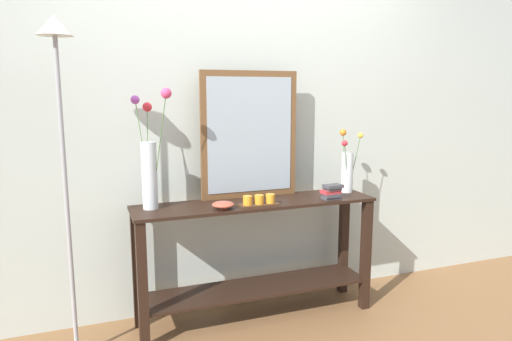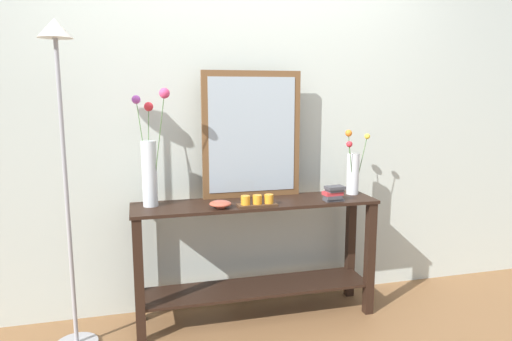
{
  "view_description": "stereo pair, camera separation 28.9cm",
  "coord_description": "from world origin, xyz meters",
  "px_view_note": "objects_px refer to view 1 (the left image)",
  "views": [
    {
      "loc": [
        -1.0,
        -2.67,
        1.46
      ],
      "look_at": [
        0.0,
        0.0,
        0.98
      ],
      "focal_mm": 32.41,
      "sensor_mm": 36.0,
      "label": 1
    },
    {
      "loc": [
        -0.72,
        -2.76,
        1.46
      ],
      "look_at": [
        0.0,
        0.0,
        0.98
      ],
      "focal_mm": 32.41,
      "sensor_mm": 36.0,
      "label": 2
    }
  ],
  "objects_px": {
    "vase_right": "(347,168)",
    "book_stack": "(332,192)",
    "tall_vase_left": "(150,165)",
    "decorative_bowl": "(223,205)",
    "console_table": "(256,247)",
    "candle_tray": "(259,201)",
    "floor_lamp": "(62,135)",
    "mirror_leaning": "(250,135)"
  },
  "relations": [
    {
      "from": "book_stack",
      "to": "vase_right",
      "type": "bearing_deg",
      "value": 36.77
    },
    {
      "from": "decorative_bowl",
      "to": "tall_vase_left",
      "type": "bearing_deg",
      "value": 158.41
    },
    {
      "from": "console_table",
      "to": "book_stack",
      "type": "relative_size",
      "value": 11.33
    },
    {
      "from": "candle_tray",
      "to": "floor_lamp",
      "type": "height_order",
      "value": "floor_lamp"
    },
    {
      "from": "console_table",
      "to": "decorative_bowl",
      "type": "xyz_separation_m",
      "value": [
        -0.25,
        -0.1,
        0.33
      ]
    },
    {
      "from": "decorative_bowl",
      "to": "floor_lamp",
      "type": "relative_size",
      "value": 0.07
    },
    {
      "from": "console_table",
      "to": "book_stack",
      "type": "xyz_separation_m",
      "value": [
        0.48,
        -0.1,
        0.35
      ]
    },
    {
      "from": "vase_right",
      "to": "candle_tray",
      "type": "bearing_deg",
      "value": -167.49
    },
    {
      "from": "console_table",
      "to": "decorative_bowl",
      "type": "bearing_deg",
      "value": -157.24
    },
    {
      "from": "mirror_leaning",
      "to": "candle_tray",
      "type": "xyz_separation_m",
      "value": [
        -0.03,
        -0.26,
        -0.38
      ]
    },
    {
      "from": "tall_vase_left",
      "to": "decorative_bowl",
      "type": "relative_size",
      "value": 5.34
    },
    {
      "from": "tall_vase_left",
      "to": "vase_right",
      "type": "xyz_separation_m",
      "value": [
        1.34,
        -0.0,
        -0.1
      ]
    },
    {
      "from": "console_table",
      "to": "candle_tray",
      "type": "distance_m",
      "value": 0.35
    },
    {
      "from": "tall_vase_left",
      "to": "vase_right",
      "type": "height_order",
      "value": "tall_vase_left"
    },
    {
      "from": "console_table",
      "to": "floor_lamp",
      "type": "distance_m",
      "value": 1.35
    },
    {
      "from": "book_stack",
      "to": "floor_lamp",
      "type": "distance_m",
      "value": 1.64
    },
    {
      "from": "tall_vase_left",
      "to": "book_stack",
      "type": "bearing_deg",
      "value": -7.88
    },
    {
      "from": "console_table",
      "to": "candle_tray",
      "type": "height_order",
      "value": "candle_tray"
    },
    {
      "from": "console_table",
      "to": "mirror_leaning",
      "type": "xyz_separation_m",
      "value": [
        0.01,
        0.15,
        0.71
      ]
    },
    {
      "from": "decorative_bowl",
      "to": "vase_right",
      "type": "bearing_deg",
      "value": 9.41
    },
    {
      "from": "book_stack",
      "to": "floor_lamp",
      "type": "relative_size",
      "value": 0.07
    },
    {
      "from": "mirror_leaning",
      "to": "vase_right",
      "type": "xyz_separation_m",
      "value": [
        0.68,
        -0.1,
        -0.25
      ]
    },
    {
      "from": "tall_vase_left",
      "to": "decorative_bowl",
      "type": "distance_m",
      "value": 0.49
    },
    {
      "from": "tall_vase_left",
      "to": "floor_lamp",
      "type": "bearing_deg",
      "value": -163.4
    },
    {
      "from": "console_table",
      "to": "decorative_bowl",
      "type": "distance_m",
      "value": 0.42
    },
    {
      "from": "console_table",
      "to": "floor_lamp",
      "type": "xyz_separation_m",
      "value": [
        -1.11,
        -0.08,
        0.77
      ]
    },
    {
      "from": "tall_vase_left",
      "to": "vase_right",
      "type": "distance_m",
      "value": 1.34
    },
    {
      "from": "console_table",
      "to": "floor_lamp",
      "type": "bearing_deg",
      "value": -175.69
    },
    {
      "from": "tall_vase_left",
      "to": "book_stack",
      "type": "height_order",
      "value": "tall_vase_left"
    },
    {
      "from": "tall_vase_left",
      "to": "candle_tray",
      "type": "distance_m",
      "value": 0.69
    },
    {
      "from": "decorative_bowl",
      "to": "book_stack",
      "type": "height_order",
      "value": "book_stack"
    },
    {
      "from": "console_table",
      "to": "candle_tray",
      "type": "relative_size",
      "value": 6.36
    },
    {
      "from": "console_table",
      "to": "tall_vase_left",
      "type": "height_order",
      "value": "tall_vase_left"
    },
    {
      "from": "console_table",
      "to": "floor_lamp",
      "type": "relative_size",
      "value": 0.84
    },
    {
      "from": "book_stack",
      "to": "console_table",
      "type": "bearing_deg",
      "value": 168.02
    },
    {
      "from": "console_table",
      "to": "mirror_leaning",
      "type": "distance_m",
      "value": 0.73
    },
    {
      "from": "candle_tray",
      "to": "decorative_bowl",
      "type": "bearing_deg",
      "value": 179.43
    },
    {
      "from": "vase_right",
      "to": "decorative_bowl",
      "type": "height_order",
      "value": "vase_right"
    },
    {
      "from": "decorative_bowl",
      "to": "book_stack",
      "type": "distance_m",
      "value": 0.73
    },
    {
      "from": "vase_right",
      "to": "decorative_bowl",
      "type": "relative_size",
      "value": 3.29
    },
    {
      "from": "vase_right",
      "to": "book_stack",
      "type": "distance_m",
      "value": 0.28
    },
    {
      "from": "vase_right",
      "to": "mirror_leaning",
      "type": "bearing_deg",
      "value": 171.87
    }
  ]
}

